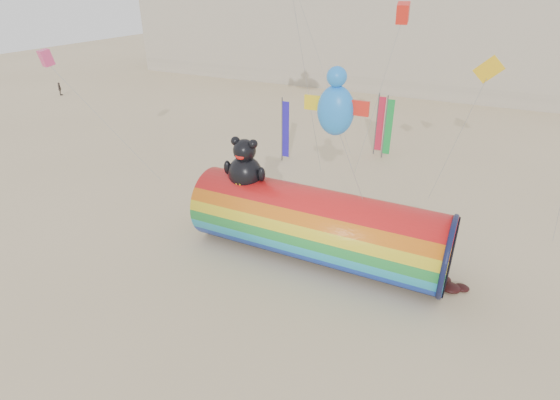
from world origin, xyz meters
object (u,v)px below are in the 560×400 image
at_px(hotel_building, 341,3).
at_px(fabric_bundle, 440,282).
at_px(kite_handler, 431,246).
at_px(windsock_assembly, 316,223).

distance_m(hotel_building, fabric_bundle, 50.83).
relative_size(kite_handler, fabric_bundle, 0.61).
xyz_separation_m(kite_handler, fabric_bundle, (0.84, -2.00, -0.63)).
xyz_separation_m(hotel_building, kite_handler, (20.59, -42.96, -9.51)).
xyz_separation_m(windsock_assembly, kite_handler, (5.53, 2.40, -1.22)).
distance_m(hotel_building, kite_handler, 48.58).
height_order(hotel_building, fabric_bundle, hotel_building).
relative_size(hotel_building, fabric_bundle, 23.06).
height_order(hotel_building, windsock_assembly, hotel_building).
bearing_deg(windsock_assembly, fabric_bundle, 3.59).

